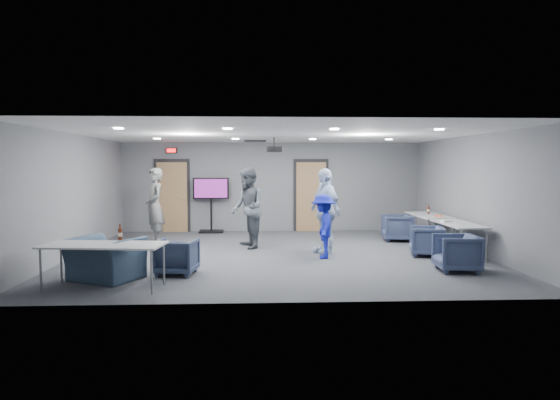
{
  "coord_description": "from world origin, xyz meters",
  "views": [
    {
      "loc": [
        -0.47,
        -11.16,
        2.01
      ],
      "look_at": [
        0.08,
        0.42,
        1.2
      ],
      "focal_mm": 32.0,
      "sensor_mm": 36.0,
      "label": 1
    }
  ],
  "objects_px": {
    "person_c": "(325,211)",
    "chair_front_b": "(104,259)",
    "table_right_a": "(429,216)",
    "table_front_left": "(104,247)",
    "tv_stand": "(211,202)",
    "chair_right_a": "(397,228)",
    "chair_right_b": "(427,241)",
    "chair_right_c": "(457,253)",
    "person_d": "(323,226)",
    "bottle_right": "(428,210)",
    "projector": "(274,149)",
    "person_b": "(248,208)",
    "table_right_b": "(459,225)",
    "chair_front_a": "(177,257)",
    "person_a": "(155,206)",
    "bottle_front": "(120,234)"
  },
  "relations": [
    {
      "from": "person_a",
      "to": "chair_right_c",
      "type": "relative_size",
      "value": 2.52
    },
    {
      "from": "table_right_a",
      "to": "bottle_right",
      "type": "xyz_separation_m",
      "value": [
        0.08,
        0.27,
        0.14
      ]
    },
    {
      "from": "table_right_a",
      "to": "table_front_left",
      "type": "bearing_deg",
      "value": 122.84
    },
    {
      "from": "table_right_a",
      "to": "bottle_front",
      "type": "distance_m",
      "value": 7.93
    },
    {
      "from": "chair_right_b",
      "to": "chair_right_c",
      "type": "distance_m",
      "value": 1.63
    },
    {
      "from": "table_front_left",
      "to": "bottle_front",
      "type": "xyz_separation_m",
      "value": [
        0.15,
        0.43,
        0.14
      ]
    },
    {
      "from": "person_a",
      "to": "person_c",
      "type": "relative_size",
      "value": 1.0
    },
    {
      "from": "chair_right_b",
      "to": "projector",
      "type": "relative_size",
      "value": 1.95
    },
    {
      "from": "chair_right_b",
      "to": "projector",
      "type": "bearing_deg",
      "value": -100.41
    },
    {
      "from": "table_right_a",
      "to": "tv_stand",
      "type": "bearing_deg",
      "value": 68.8
    },
    {
      "from": "person_d",
      "to": "table_right_a",
      "type": "relative_size",
      "value": 0.76
    },
    {
      "from": "chair_right_b",
      "to": "chair_front_b",
      "type": "relative_size",
      "value": 0.64
    },
    {
      "from": "bottle_right",
      "to": "projector",
      "type": "xyz_separation_m",
      "value": [
        -4.11,
        -0.63,
        1.58
      ]
    },
    {
      "from": "person_b",
      "to": "tv_stand",
      "type": "distance_m",
      "value": 3.11
    },
    {
      "from": "chair_right_b",
      "to": "chair_front_a",
      "type": "relative_size",
      "value": 1.01
    },
    {
      "from": "chair_right_b",
      "to": "table_front_left",
      "type": "xyz_separation_m",
      "value": [
        -6.26,
        -2.64,
        0.36
      ]
    },
    {
      "from": "chair_front_a",
      "to": "table_right_a",
      "type": "relative_size",
      "value": 0.4
    },
    {
      "from": "person_b",
      "to": "chair_front_b",
      "type": "bearing_deg",
      "value": -51.73
    },
    {
      "from": "person_b",
      "to": "table_right_b",
      "type": "xyz_separation_m",
      "value": [
        4.68,
        -1.26,
        -0.3
      ]
    },
    {
      "from": "person_d",
      "to": "projector",
      "type": "relative_size",
      "value": 3.71
    },
    {
      "from": "chair_right_a",
      "to": "table_front_left",
      "type": "distance_m",
      "value": 7.89
    },
    {
      "from": "person_d",
      "to": "chair_right_c",
      "type": "xyz_separation_m",
      "value": [
        2.35,
        -1.47,
        -0.34
      ]
    },
    {
      "from": "chair_right_a",
      "to": "tv_stand",
      "type": "bearing_deg",
      "value": -104.42
    },
    {
      "from": "table_right_a",
      "to": "table_front_left",
      "type": "height_order",
      "value": "same"
    },
    {
      "from": "tv_stand",
      "to": "table_right_a",
      "type": "bearing_deg",
      "value": -21.2
    },
    {
      "from": "person_d",
      "to": "person_a",
      "type": "bearing_deg",
      "value": -112.23
    },
    {
      "from": "person_c",
      "to": "chair_front_b",
      "type": "xyz_separation_m",
      "value": [
        -4.23,
        -2.51,
        -0.6
      ]
    },
    {
      "from": "table_front_left",
      "to": "bottle_right",
      "type": "xyz_separation_m",
      "value": [
        7.04,
        4.76,
        0.13
      ]
    },
    {
      "from": "person_b",
      "to": "projector",
      "type": "distance_m",
      "value": 1.59
    },
    {
      "from": "chair_right_c",
      "to": "table_right_a",
      "type": "distance_m",
      "value": 3.57
    },
    {
      "from": "chair_right_c",
      "to": "table_front_left",
      "type": "bearing_deg",
      "value": -76.52
    },
    {
      "from": "chair_front_b",
      "to": "bottle_front",
      "type": "bearing_deg",
      "value": 179.52
    },
    {
      "from": "chair_right_a",
      "to": "person_d",
      "type": "bearing_deg",
      "value": -37.97
    },
    {
      "from": "table_right_b",
      "to": "chair_right_a",
      "type": "bearing_deg",
      "value": 18.08
    },
    {
      "from": "table_right_a",
      "to": "bottle_front",
      "type": "relative_size",
      "value": 6.54
    },
    {
      "from": "table_right_b",
      "to": "table_front_left",
      "type": "xyz_separation_m",
      "value": [
        -6.96,
        -2.59,
        0.01
      ]
    },
    {
      "from": "chair_right_b",
      "to": "table_right_a",
      "type": "height_order",
      "value": "table_right_a"
    },
    {
      "from": "bottle_right",
      "to": "tv_stand",
      "type": "relative_size",
      "value": 0.16
    },
    {
      "from": "person_b",
      "to": "chair_right_c",
      "type": "xyz_separation_m",
      "value": [
        4.0,
        -2.85,
        -0.63
      ]
    },
    {
      "from": "person_c",
      "to": "tv_stand",
      "type": "height_order",
      "value": "person_c"
    },
    {
      "from": "person_b",
      "to": "table_right_b",
      "type": "height_order",
      "value": "person_b"
    },
    {
      "from": "person_c",
      "to": "chair_right_c",
      "type": "height_order",
      "value": "person_c"
    },
    {
      "from": "chair_right_a",
      "to": "bottle_right",
      "type": "bearing_deg",
      "value": 91.2
    },
    {
      "from": "person_b",
      "to": "bottle_right",
      "type": "relative_size",
      "value": 7.72
    },
    {
      "from": "person_c",
      "to": "chair_front_a",
      "type": "height_order",
      "value": "person_c"
    },
    {
      "from": "person_c",
      "to": "chair_right_a",
      "type": "relative_size",
      "value": 2.52
    },
    {
      "from": "person_b",
      "to": "person_a",
      "type": "bearing_deg",
      "value": -121.44
    },
    {
      "from": "person_a",
      "to": "tv_stand",
      "type": "xyz_separation_m",
      "value": [
        1.22,
        2.18,
        -0.04
      ]
    },
    {
      "from": "bottle_front",
      "to": "projector",
      "type": "xyz_separation_m",
      "value": [
        2.78,
        3.7,
        1.57
      ]
    },
    {
      "from": "chair_front_b",
      "to": "tv_stand",
      "type": "distance_m",
      "value": 6.31
    }
  ]
}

